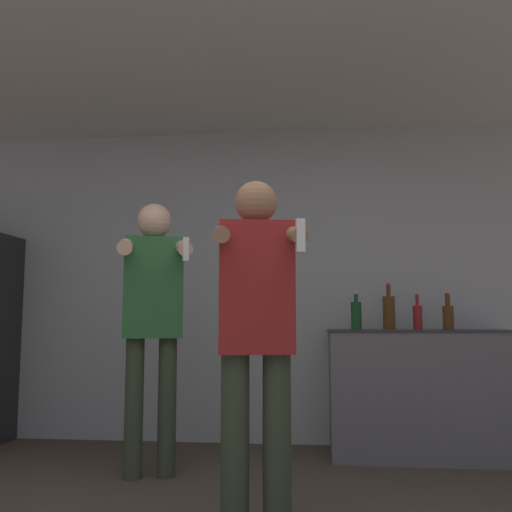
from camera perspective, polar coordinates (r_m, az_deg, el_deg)
The scene contains 9 objects.
wall_back at distance 4.68m, azimuth 1.08°, elevation -2.73°, with size 7.00×0.06×2.55m.
ceiling_slab at distance 3.68m, azimuth -0.91°, elevation 19.45°, with size 7.00×3.21×0.05m.
counter at distance 4.40m, azimuth 16.10°, elevation -12.97°, with size 1.32×0.66×0.90m.
bottle_short_whiskey at distance 4.36m, azimuth 15.86°, elevation -5.82°, with size 0.07×0.07×0.26m.
bottle_clear_vodka at distance 4.33m, azimuth 13.15°, elevation -5.44°, with size 0.09×0.09×0.34m.
bottle_brown_liquor at distance 4.30m, azimuth 9.99°, elevation -5.78°, with size 0.08×0.08×0.28m.
bottle_green_wine at distance 4.40m, azimuth 18.66°, elevation -5.66°, with size 0.08×0.08×0.27m.
person_woman_foreground at distance 2.65m, azimuth 0.02°, elevation -7.31°, with size 0.45×0.48×1.63m.
person_man_side at distance 3.71m, azimuth -10.28°, elevation -5.01°, with size 0.54×0.58×1.73m.
Camera 1 is at (0.40, -1.94, 0.96)m, focal length 40.00 mm.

